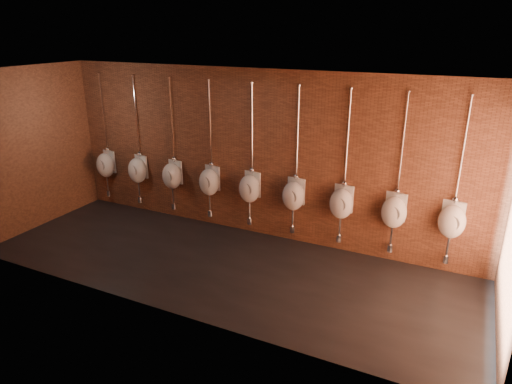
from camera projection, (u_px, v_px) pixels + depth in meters
ground at (221, 266)px, 7.87m from camera, size 8.50×8.50×0.00m
room_shell at (218, 153)px, 7.18m from camera, size 8.54×3.04×3.22m
urinal_0 at (106, 165)px, 10.20m from camera, size 0.48×0.44×2.72m
urinal_1 at (138, 170)px, 9.83m from camera, size 0.48×0.44×2.72m
urinal_2 at (172, 175)px, 9.46m from camera, size 0.48×0.44×2.72m
urinal_3 at (209, 181)px, 9.10m from camera, size 0.48×0.44×2.72m
urinal_4 at (250, 188)px, 8.73m from camera, size 0.48×0.44×2.72m
urinal_5 at (294, 195)px, 8.36m from camera, size 0.48×0.44×2.72m
urinal_6 at (342, 203)px, 7.99m from camera, size 0.48×0.44×2.72m
urinal_7 at (394, 211)px, 7.63m from camera, size 0.48×0.44×2.72m
urinal_8 at (452, 221)px, 7.26m from camera, size 0.48×0.44×2.72m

